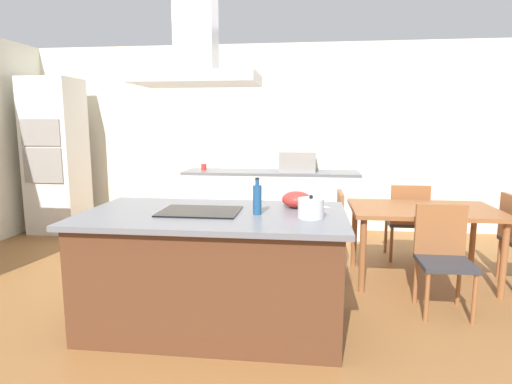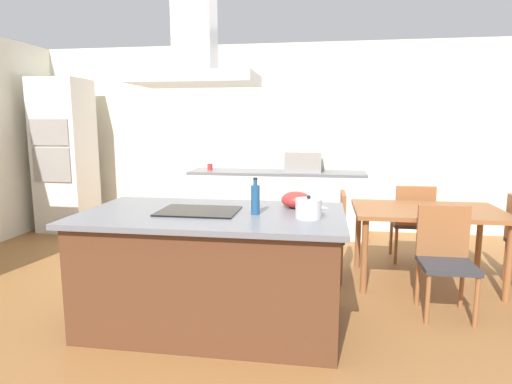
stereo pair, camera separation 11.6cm
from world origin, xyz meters
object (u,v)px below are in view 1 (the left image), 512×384
coffee_mug_red (204,167)px  countertop_microwave (297,162)px  olive_oil_bottle (257,199)px  chair_facing_island (443,251)px  mixing_bowl (296,199)px  range_hood (196,49)px  tea_kettle (311,208)px  wall_oven_stack (56,156)px  dining_table (423,216)px  cooktop (200,211)px  chair_facing_back_wall (407,217)px  chair_at_left_end (329,229)px

coffee_mug_red → countertop_microwave: bearing=-0.4°
olive_oil_bottle → chair_facing_island: 1.68m
mixing_bowl → range_hood: size_ratio=0.26×
olive_oil_bottle → countertop_microwave: bearing=85.6°
tea_kettle → wall_oven_stack: bearing=143.0°
dining_table → tea_kettle: bearing=-131.4°
olive_oil_bottle → dining_table: 1.96m
wall_oven_stack → range_hood: 3.98m
range_hood → wall_oven_stack: bearing=136.6°
cooktop → olive_oil_bottle: olive_oil_bottle is taller
wall_oven_stack → chair_facing_back_wall: bearing=-9.7°
olive_oil_bottle → range_hood: (-0.44, 0.02, 1.08)m
countertop_microwave → coffee_mug_red: countertop_microwave is taller
cooktop → chair_at_left_end: 1.62m
cooktop → chair_facing_back_wall: bearing=43.2°
countertop_microwave → chair_at_left_end: size_ratio=0.56×
countertop_microwave → chair_at_left_end: 1.83m
dining_table → chair_facing_back_wall: bearing=90.0°
countertop_microwave → dining_table: bearing=-53.0°
countertop_microwave → cooktop: bearing=-103.1°
coffee_mug_red → chair_facing_island: (2.63, -2.38, -0.44)m
coffee_mug_red → range_hood: range_hood is taller
cooktop → countertop_microwave: size_ratio=1.20×
coffee_mug_red → olive_oil_bottle: bearing=-68.9°
chair_facing_island → chair_facing_back_wall: bearing=90.0°
cooktop → dining_table: bearing=30.9°
coffee_mug_red → chair_at_left_end: coffee_mug_red is taller
coffee_mug_red → range_hood: 3.19m
mixing_bowl → chair_at_left_end: (0.31, 0.89, -0.46)m
cooktop → countertop_microwave: (0.67, 2.88, 0.13)m
wall_oven_stack → dining_table: wall_oven_stack is taller
countertop_microwave → olive_oil_bottle: bearing=-94.4°
tea_kettle → chair_facing_back_wall: (1.11, 1.93, -0.46)m
dining_table → chair_at_left_end: size_ratio=1.57×
cooktop → mixing_bowl: mixing_bowl is taller
tea_kettle → chair_facing_back_wall: size_ratio=0.27×
countertop_microwave → chair_facing_island: countertop_microwave is taller
wall_oven_stack → coffee_mug_red: bearing=6.5°
countertop_microwave → range_hood: bearing=-103.1°
wall_oven_stack → chair_facing_back_wall: (4.75, -0.81, -0.59)m
cooktop → coffee_mug_red: coffee_mug_red is taller
dining_table → chair_at_left_end: 0.93m
cooktop → olive_oil_bottle: size_ratio=2.18×
tea_kettle → coffee_mug_red: bearing=117.0°
dining_table → chair_facing_island: chair_facing_island is taller
tea_kettle → range_hood: range_hood is taller
tea_kettle → chair_facing_back_wall: bearing=60.0°
olive_oil_bottle → dining_table: olive_oil_bottle is taller
tea_kettle → cooktop: bearing=173.6°
cooktop → range_hood: 1.20m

